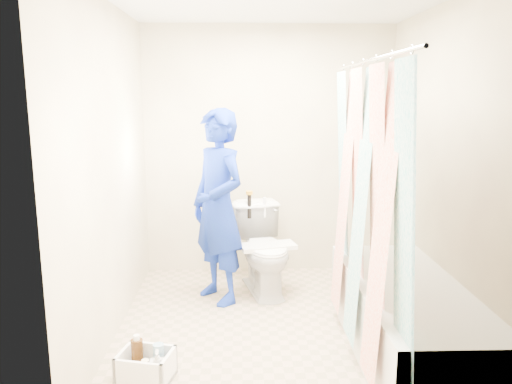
{
  "coord_description": "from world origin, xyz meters",
  "views": [
    {
      "loc": [
        -0.27,
        -3.54,
        1.75
      ],
      "look_at": [
        -0.15,
        0.43,
        0.97
      ],
      "focal_mm": 35.0,
      "sensor_mm": 36.0,
      "label": 1
    }
  ],
  "objects_px": {
    "bathtub": "(407,317)",
    "plumber": "(218,207)",
    "toilet": "(264,249)",
    "cleaning_caddy": "(147,368)"
  },
  "relations": [
    {
      "from": "bathtub",
      "to": "plumber",
      "type": "xyz_separation_m",
      "value": [
        -1.31,
        0.97,
        0.55
      ]
    },
    {
      "from": "bathtub",
      "to": "toilet",
      "type": "height_order",
      "value": "toilet"
    },
    {
      "from": "plumber",
      "to": "cleaning_caddy",
      "type": "xyz_separation_m",
      "value": [
        -0.39,
        -1.26,
        -0.73
      ]
    },
    {
      "from": "bathtub",
      "to": "toilet",
      "type": "relative_size",
      "value": 2.25
    },
    {
      "from": "bathtub",
      "to": "cleaning_caddy",
      "type": "height_order",
      "value": "bathtub"
    },
    {
      "from": "bathtub",
      "to": "toilet",
      "type": "distance_m",
      "value": 1.47
    },
    {
      "from": "bathtub",
      "to": "toilet",
      "type": "bearing_deg",
      "value": 128.58
    },
    {
      "from": "toilet",
      "to": "cleaning_caddy",
      "type": "height_order",
      "value": "toilet"
    },
    {
      "from": "cleaning_caddy",
      "to": "plumber",
      "type": "bearing_deg",
      "value": 85.89
    },
    {
      "from": "toilet",
      "to": "plumber",
      "type": "distance_m",
      "value": 0.61
    }
  ]
}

